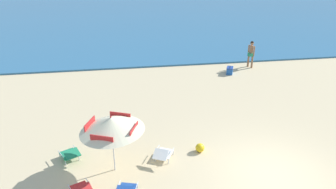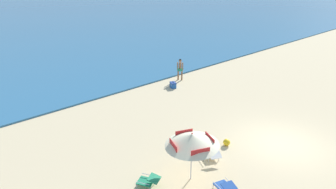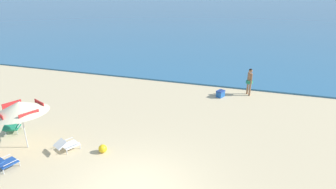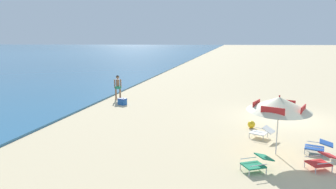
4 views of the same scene
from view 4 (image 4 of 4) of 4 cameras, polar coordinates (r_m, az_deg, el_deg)
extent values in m
plane|color=#D1BA8E|center=(16.09, 21.39, -4.32)|extent=(800.00, 800.00, 0.00)
cylinder|color=silver|center=(10.72, 20.36, -5.73)|extent=(0.04, 0.04, 2.01)
cone|color=beige|center=(10.54, 20.62, -1.69)|extent=(2.27, 2.25, 0.59)
cube|color=red|center=(10.76, 16.68, -1.82)|extent=(0.70, 0.32, 0.26)
cube|color=red|center=(9.84, 19.52, -3.06)|extent=(0.32, 0.70, 0.26)
cube|color=red|center=(10.42, 24.62, -2.70)|extent=(0.70, 0.32, 0.26)
cube|color=red|center=(11.29, 21.51, -1.56)|extent=(0.32, 0.70, 0.26)
sphere|color=red|center=(10.49, 20.71, -0.27)|extent=(0.06, 0.06, 0.06)
cube|color=red|center=(10.22, 27.01, -11.75)|extent=(0.72, 0.76, 0.04)
cube|color=red|center=(10.36, 28.62, -10.27)|extent=(0.62, 0.58, 0.13)
cylinder|color=silver|center=(9.91, 26.57, -13.07)|extent=(0.03, 0.03, 0.18)
cylinder|color=silver|center=(10.26, 24.82, -12.14)|extent=(0.03, 0.03, 0.18)
cylinder|color=silver|center=(10.27, 29.10, -12.49)|extent=(0.03, 0.03, 0.18)
cylinder|color=silver|center=(10.61, 27.32, -11.62)|extent=(0.03, 0.03, 0.18)
cylinder|color=silver|center=(9.98, 28.10, -11.62)|extent=(0.25, 0.50, 0.02)
cylinder|color=silver|center=(10.38, 26.07, -10.64)|extent=(0.25, 0.50, 0.02)
cube|color=white|center=(12.55, 17.07, -7.09)|extent=(0.73, 0.77, 0.04)
cube|color=white|center=(12.37, 18.84, -6.45)|extent=(0.62, 0.57, 0.22)
cylinder|color=silver|center=(12.47, 15.40, -7.65)|extent=(0.03, 0.03, 0.18)
cylinder|color=silver|center=(12.90, 16.26, -7.09)|extent=(0.03, 0.03, 0.18)
cylinder|color=silver|center=(12.27, 17.87, -8.07)|extent=(0.03, 0.03, 0.18)
cylinder|color=silver|center=(12.72, 18.65, -7.48)|extent=(0.03, 0.03, 0.18)
cylinder|color=silver|center=(12.27, 16.62, -6.88)|extent=(0.26, 0.49, 0.02)
cylinder|color=silver|center=(12.77, 17.56, -6.26)|extent=(0.26, 0.49, 0.02)
cube|color=#1E7F56|center=(9.37, 16.13, -12.99)|extent=(0.74, 0.77, 0.04)
cube|color=#1E7F56|center=(9.47, 18.05, -11.38)|extent=(0.63, 0.60, 0.15)
cylinder|color=silver|center=(9.08, 15.37, -14.47)|extent=(0.03, 0.03, 0.18)
cylinder|color=silver|center=(9.47, 13.78, -13.36)|extent=(0.03, 0.03, 0.18)
cylinder|color=silver|center=(9.38, 18.43, -13.83)|extent=(0.03, 0.03, 0.18)
cylinder|color=silver|center=(9.75, 16.76, -12.80)|extent=(0.03, 0.03, 0.18)
cylinder|color=silver|center=(9.11, 17.12, -12.91)|extent=(0.28, 0.49, 0.02)
cylinder|color=silver|center=(9.54, 15.25, -11.74)|extent=(0.28, 0.49, 0.02)
cube|color=#1E4799|center=(11.57, 26.39, -9.19)|extent=(0.67, 0.72, 0.04)
cube|color=#1E4799|center=(11.50, 28.22, -8.28)|extent=(0.59, 0.54, 0.13)
cylinder|color=silver|center=(11.38, 24.85, -9.97)|extent=(0.03, 0.03, 0.18)
cylinder|color=silver|center=(11.84, 25.00, -9.21)|extent=(0.03, 0.03, 0.18)
cylinder|color=silver|center=(11.37, 27.75, -10.22)|extent=(0.03, 0.03, 0.18)
cylinder|color=silver|center=(11.83, 27.79, -9.45)|extent=(0.03, 0.03, 0.18)
cylinder|color=silver|center=(11.26, 26.38, -9.06)|extent=(0.18, 0.52, 0.02)
cylinder|color=silver|center=(11.80, 26.49, -8.22)|extent=(0.18, 0.52, 0.02)
cylinder|color=#8C6042|center=(20.14, -9.21, 0.20)|extent=(0.12, 0.12, 0.80)
cylinder|color=#8C6042|center=(20.10, -10.01, 0.16)|extent=(0.12, 0.12, 0.80)
cylinder|color=#23845B|center=(20.05, -9.65, 1.36)|extent=(0.40, 0.40, 0.17)
cylinder|color=#8C6042|center=(20.01, -9.67, 2.11)|extent=(0.22, 0.22, 0.57)
cylinder|color=#8C6042|center=(20.05, -9.10, 2.09)|extent=(0.09, 0.09, 0.60)
cylinder|color=#8C6042|center=(19.98, -10.23, 2.03)|extent=(0.09, 0.09, 0.60)
sphere|color=#8C6042|center=(19.96, -9.70, 3.32)|extent=(0.22, 0.22, 0.22)
sphere|color=black|center=(19.96, -9.71, 3.39)|extent=(0.20, 0.20, 0.20)
cube|color=#1E56A8|center=(18.42, -8.80, -1.47)|extent=(0.50, 0.58, 0.32)
cube|color=navy|center=(18.38, -8.82, -0.86)|extent=(0.52, 0.59, 0.08)
cylinder|color=black|center=(18.37, -8.82, -0.69)|extent=(0.15, 0.32, 0.02)
sphere|color=yellow|center=(13.84, 15.78, -5.57)|extent=(0.33, 0.33, 0.33)
camera|label=1|loc=(15.68, 60.30, 17.29)|focal=35.83mm
camera|label=2|loc=(9.81, 89.68, 23.72)|focal=33.37mm
camera|label=3|loc=(20.89, 39.15, 14.01)|focal=29.62mm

